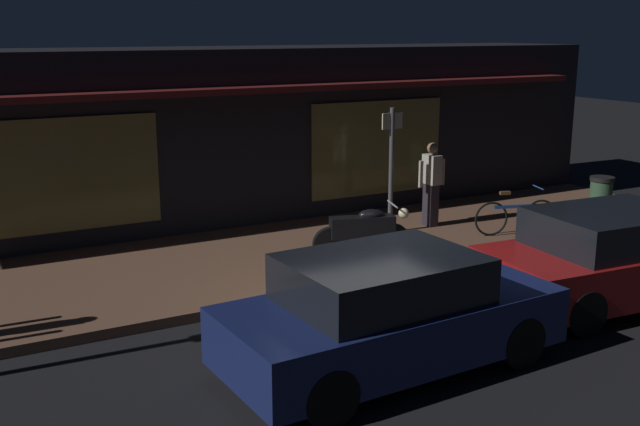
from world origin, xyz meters
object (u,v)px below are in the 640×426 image
parked_car_near (388,313)px  motorcycle (364,231)px  sign_post (391,163)px  parked_car_far (615,257)px  trash_bin (600,199)px  bicycle_parked (516,216)px  person_bystander (431,182)px

parked_car_near → motorcycle: bearing=62.2°
motorcycle → parked_car_near: 3.90m
sign_post → parked_car_near: (-3.20, -4.73, -0.81)m
parked_car_near → parked_car_far: same height
motorcycle → trash_bin: bearing=-0.8°
bicycle_parked → person_bystander: bearing=127.8°
person_bystander → parked_car_near: size_ratio=0.40×
person_bystander → sign_post: (-0.99, -0.04, 0.48)m
person_bystander → parked_car_far: (-0.00, -4.49, -0.32)m
bicycle_parked → sign_post: size_ratio=0.66×
bicycle_parked → parked_car_near: 6.26m
parked_car_far → trash_bin: bearing=43.9°
bicycle_parked → person_bystander: (-1.02, 1.32, 0.52)m
sign_post → bicycle_parked: bearing=-32.4°
bicycle_parked → sign_post: bearing=147.6°
sign_post → parked_car_far: sign_post is taller
person_bystander → parked_car_near: 6.36m
bicycle_parked → parked_car_near: parked_car_near is taller
motorcycle → parked_car_far: (2.37, -3.17, 0.06)m
motorcycle → parked_car_far: parked_car_far is taller
bicycle_parked → trash_bin: size_ratio=1.71×
bicycle_parked → parked_car_far: size_ratio=0.38×
motorcycle → sign_post: 2.07m
person_bystander → trash_bin: (3.21, -1.40, -0.41)m
sign_post → parked_car_near: 5.77m
trash_bin → parked_car_far: size_ratio=0.22×
sign_post → motorcycle: bearing=-137.3°
motorcycle → bicycle_parked: size_ratio=1.04×
parked_car_near → bicycle_parked: bearing=33.5°
person_bystander → parked_car_far: size_ratio=0.40×
bicycle_parked → parked_car_far: (-1.02, -3.17, 0.20)m
person_bystander → motorcycle: bearing=-151.0°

